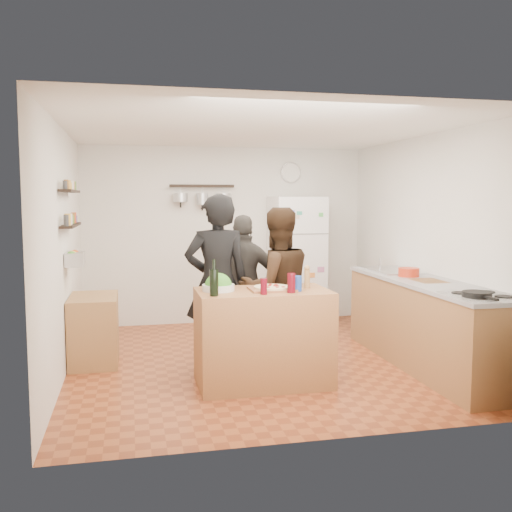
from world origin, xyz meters
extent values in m
plane|color=brown|center=(0.00, 0.00, 0.00)|extent=(4.20, 4.20, 0.00)
plane|color=white|center=(0.00, 0.00, 2.50)|extent=(4.20, 4.20, 0.00)
plane|color=silver|center=(0.00, 2.10, 1.25)|extent=(4.00, 0.00, 4.00)
plane|color=silver|center=(-2.00, 0.00, 1.25)|extent=(0.00, 4.20, 4.20)
plane|color=silver|center=(2.00, 0.00, 1.25)|extent=(0.00, 4.20, 4.20)
cube|color=#9A6438|center=(-0.12, -0.75, 0.46)|extent=(1.25, 0.72, 0.91)
cube|color=brown|center=(-0.04, -0.77, 0.92)|extent=(0.42, 0.34, 0.02)
cylinder|color=#CDB487|center=(-0.04, -0.77, 0.94)|extent=(0.34, 0.34, 0.02)
cylinder|color=silver|center=(-0.54, -0.70, 0.94)|extent=(0.30, 0.30, 0.06)
cylinder|color=black|center=(-0.62, -0.97, 1.03)|extent=(0.08, 0.08, 0.24)
cylinder|color=#500612|center=(-0.17, -0.99, 0.98)|extent=(0.06, 0.06, 0.15)
cylinder|color=#500610|center=(0.10, -0.95, 1.00)|extent=(0.08, 0.08, 0.18)
cylinder|color=olive|center=(0.33, -0.70, 1.00)|extent=(0.05, 0.05, 0.17)
cylinder|color=navy|center=(0.18, -0.87, 0.98)|extent=(0.09, 0.09, 0.14)
imported|color=black|center=(-0.48, -0.23, 0.91)|extent=(0.67, 0.45, 1.82)
imported|color=black|center=(0.14, -0.26, 0.84)|extent=(0.89, 0.73, 1.68)
imported|color=#2E2C29|center=(-0.08, 0.34, 0.80)|extent=(1.01, 0.67, 1.59)
cube|color=#9E7042|center=(1.70, -0.55, 0.45)|extent=(0.63, 2.63, 0.90)
cube|color=white|center=(1.70, -1.50, 0.91)|extent=(0.60, 0.62, 0.02)
cylinder|color=black|center=(1.60, -1.57, 0.94)|extent=(0.25, 0.25, 0.05)
cube|color=silver|center=(1.70, 0.30, 0.92)|extent=(0.50, 0.80, 0.03)
cube|color=#996637|center=(1.70, -0.57, 0.91)|extent=(0.30, 0.40, 0.02)
cylinder|color=red|center=(1.65, -0.23, 0.97)|extent=(0.23, 0.23, 0.09)
cube|color=white|center=(0.95, 1.75, 0.90)|extent=(0.70, 0.68, 1.80)
cylinder|color=silver|center=(0.95, 2.08, 2.15)|extent=(0.30, 0.03, 0.30)
cube|color=black|center=(-1.93, 0.20, 1.50)|extent=(0.12, 1.00, 0.02)
cube|color=black|center=(-1.93, 0.20, 1.85)|extent=(0.12, 1.00, 0.02)
cube|color=silver|center=(-1.90, 0.20, 1.15)|extent=(0.18, 0.35, 0.14)
cube|color=#A87546|center=(-1.74, 0.35, 0.36)|extent=(0.50, 0.80, 0.73)
cube|color=black|center=(-0.35, 2.00, 1.95)|extent=(0.90, 0.04, 0.04)
camera|label=1|loc=(-1.33, -5.94, 1.77)|focal=40.00mm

